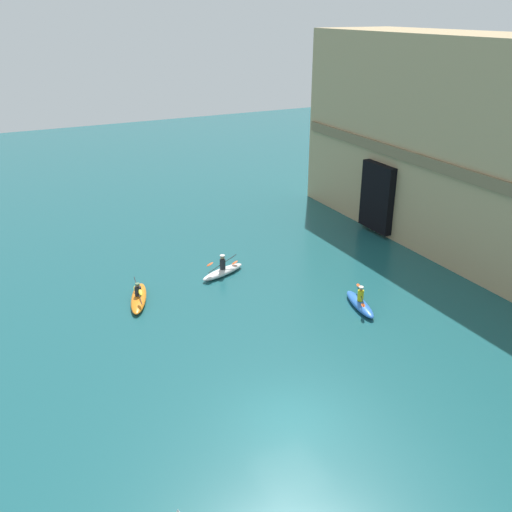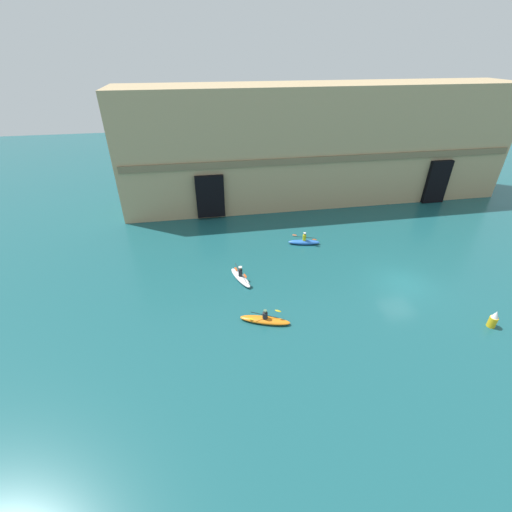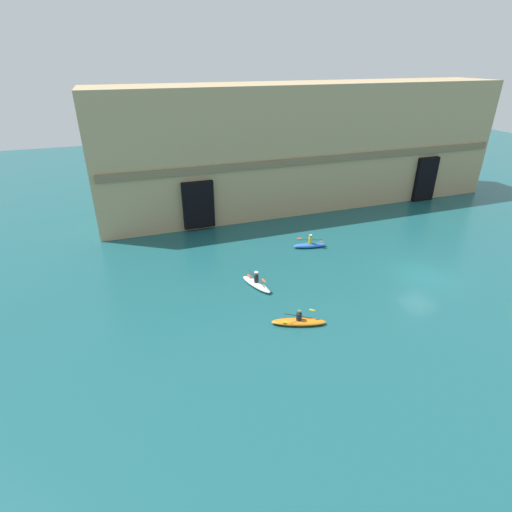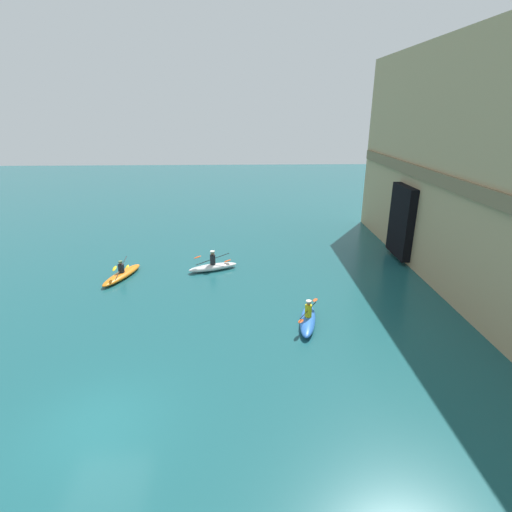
{
  "view_description": "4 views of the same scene",
  "coord_description": "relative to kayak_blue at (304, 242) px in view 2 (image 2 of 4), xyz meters",
  "views": [
    {
      "loc": [
        14.22,
        -8.49,
        13.7
      ],
      "look_at": [
        -10.54,
        3.85,
        1.61
      ],
      "focal_mm": 40.0,
      "sensor_mm": 36.0,
      "label": 1
    },
    {
      "loc": [
        -14.86,
        -19.02,
        15.63
      ],
      "look_at": [
        -10.86,
        3.83,
        1.31
      ],
      "focal_mm": 24.0,
      "sensor_mm": 36.0,
      "label": 2
    },
    {
      "loc": [
        -20.49,
        -20.29,
        14.71
      ],
      "look_at": [
        -11.59,
        4.7,
        1.36
      ],
      "focal_mm": 28.0,
      "sensor_mm": 36.0,
      "label": 3
    },
    {
      "loc": [
        9.61,
        4.38,
        8.94
      ],
      "look_at": [
        -10.88,
        5.14,
        1.38
      ],
      "focal_mm": 28.0,
      "sensor_mm": 36.0,
      "label": 4
    }
  ],
  "objects": [
    {
      "name": "marker_buoy",
      "position": [
        8.88,
        -12.55,
        0.33
      ],
      "size": [
        0.51,
        0.51,
        1.25
      ],
      "color": "yellow",
      "rests_on": "ground"
    },
    {
      "name": "kayak_blue",
      "position": [
        0.0,
        0.0,
        0.0
      ],
      "size": [
        2.95,
        1.25,
        1.17
      ],
      "rotation": [
        0.0,
        0.0,
        2.94
      ],
      "color": "blue",
      "rests_on": "ground"
    },
    {
      "name": "ground_plane",
      "position": [
        5.78,
        -7.24,
        -0.25
      ],
      "size": [
        120.0,
        120.0,
        0.0
      ],
      "primitive_type": "plane",
      "color": "#195156"
    },
    {
      "name": "kayak_orange",
      "position": [
        -5.57,
        -9.64,
        -0.04
      ],
      "size": [
        3.4,
        1.83,
        1.01
      ],
      "rotation": [
        0.0,
        0.0,
        5.94
      ],
      "color": "orange",
      "rests_on": "ground"
    },
    {
      "name": "cliff_bluff",
      "position": [
        4.41,
        10.46,
        5.92
      ],
      "size": [
        42.59,
        7.02,
        12.39
      ],
      "color": "tan",
      "rests_on": "ground"
    },
    {
      "name": "kayak_white",
      "position": [
        -6.51,
        -4.58,
        -0.0
      ],
      "size": [
        1.62,
        2.96,
        1.2
      ],
      "rotation": [
        0.0,
        0.0,
        5.06
      ],
      "color": "white",
      "rests_on": "ground"
    }
  ]
}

